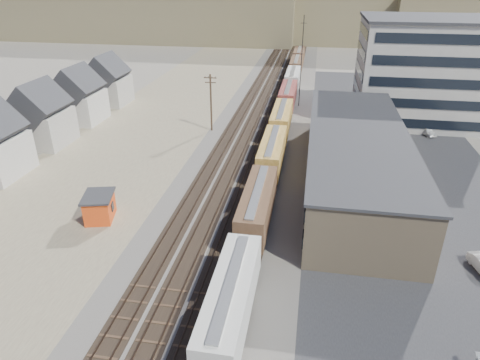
% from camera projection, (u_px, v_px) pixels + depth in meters
% --- Properties ---
extents(ground, '(300.00, 300.00, 0.00)m').
position_uv_depth(ground, '(196.00, 294.00, 37.85)').
color(ground, '#6B6356').
rests_on(ground, ground).
extents(ballast_bed, '(18.00, 200.00, 0.06)m').
position_uv_depth(ballast_bed, '(265.00, 119.00, 82.00)').
color(ballast_bed, '#4C4742').
rests_on(ballast_bed, ground).
extents(dirt_yard, '(24.00, 180.00, 0.03)m').
position_uv_depth(dirt_yard, '(147.00, 130.00, 76.26)').
color(dirt_yard, '#72644E').
rests_on(dirt_yard, ground).
extents(asphalt_lot, '(26.00, 120.00, 0.04)m').
position_uv_depth(asphalt_lot, '(395.00, 157.00, 65.37)').
color(asphalt_lot, '#232326').
rests_on(asphalt_lot, ground).
extents(rail_tracks, '(11.40, 200.00, 0.24)m').
position_uv_depth(rail_tracks, '(262.00, 118.00, 82.05)').
color(rail_tracks, black).
rests_on(rail_tracks, ground).
extents(freight_train, '(3.00, 119.74, 4.46)m').
position_uv_depth(freight_train, '(285.00, 106.00, 80.00)').
color(freight_train, black).
rests_on(freight_train, ground).
extents(warehouse, '(12.40, 40.40, 7.25)m').
position_uv_depth(warehouse, '(356.00, 158.00, 56.01)').
color(warehouse, '#9D8563').
rests_on(warehouse, ground).
extents(office_tower, '(22.60, 18.60, 18.45)m').
position_uv_depth(office_tower, '(421.00, 70.00, 77.98)').
color(office_tower, '#9E998E').
rests_on(office_tower, ground).
extents(utility_pole_north, '(2.20, 0.32, 10.00)m').
position_uv_depth(utility_pole_north, '(211.00, 102.00, 73.92)').
color(utility_pole_north, '#382619').
rests_on(utility_pole_north, ground).
extents(radio_mast, '(1.20, 0.16, 18.00)m').
position_uv_depth(radio_mast, '(301.00, 62.00, 85.89)').
color(radio_mast, black).
rests_on(radio_mast, ground).
extents(townhouse_row, '(8.15, 68.16, 10.47)m').
position_uv_depth(townhouse_row, '(17.00, 131.00, 63.26)').
color(townhouse_row, '#B7B2A8').
rests_on(townhouse_row, ground).
extents(hills_north, '(265.00, 80.00, 32.00)m').
position_uv_depth(hills_north, '(300.00, 0.00, 179.92)').
color(hills_north, brown).
rests_on(hills_north, ground).
extents(maintenance_shed, '(4.16, 4.84, 3.06)m').
position_uv_depth(maintenance_shed, '(99.00, 207.00, 48.63)').
color(maintenance_shed, '#DC4514').
rests_on(maintenance_shed, ground).
extents(parked_car_blue, '(4.93, 5.40, 1.40)m').
position_uv_depth(parked_car_blue, '(375.00, 108.00, 86.12)').
color(parked_car_blue, navy).
rests_on(parked_car_blue, ground).
extents(parked_car_far, '(2.98, 4.18, 1.32)m').
position_uv_depth(parked_car_far, '(427.00, 131.00, 73.89)').
color(parked_car_far, silver).
rests_on(parked_car_far, ground).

